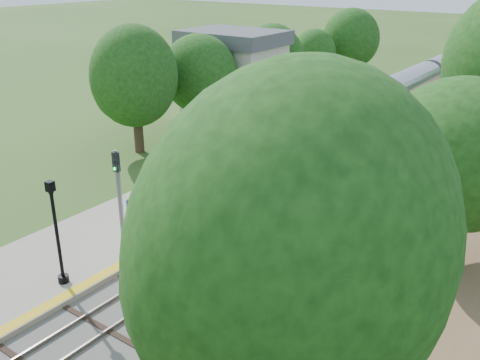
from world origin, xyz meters
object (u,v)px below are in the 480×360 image
Objects in this scene: station_building at (234,75)px; signal_platform at (119,192)px; lamppost_far at (178,184)px; signal_farside at (443,129)px; lamppost_mid at (58,239)px.

signal_platform is at bearing -65.03° from station_building.
lamppost_far is at bearing 96.62° from signal_platform.
station_building is at bearing 165.91° from signal_farside.
signal_platform is 0.89× the size of signal_farside.
signal_farside is at bearing 55.88° from lamppost_far.
station_building is 1.62× the size of signal_platform.
station_building is 29.15m from lamppost_mid.
lamppost_mid is at bearing -88.89° from lamppost_far.
lamppost_far is 17.22m from signal_farside.
lamppost_mid is (10.72, -27.06, -1.57)m from station_building.
signal_farside is at bearing 66.69° from lamppost_mid.
station_building reaches higher than signal_farside.
signal_platform is (0.38, 3.23, 1.13)m from lamppost_mid.
lamppost_far is (10.57, -19.28, -1.68)m from station_building.
station_building reaches higher than signal_platform.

